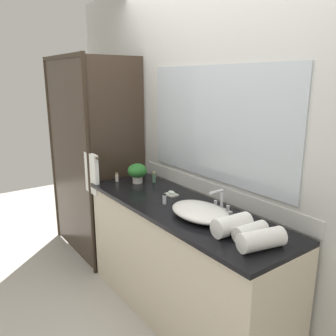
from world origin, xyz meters
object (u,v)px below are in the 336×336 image
Objects in this scene: amenity_bottle_body_wash at (117,177)px; soap_dish at (171,194)px; potted_plant at (137,172)px; rolled_towel_middle at (251,232)px; sink_basin at (200,212)px; rolled_towel_far_edge at (232,225)px; faucet at (221,204)px; amenity_bottle_lotion at (154,177)px; rolled_towel_near_edge at (262,240)px; amenity_bottle_conditioner at (165,199)px.

soap_dish is at bearing 15.73° from amenity_bottle_body_wash.
rolled_towel_middle is at bearing -2.39° from potted_plant.
rolled_towel_far_edge is (0.30, -0.02, 0.02)m from sink_basin.
faucet is 0.92m from potted_plant.
amenity_bottle_lotion reaches higher than amenity_bottle_body_wash.
rolled_towel_middle is (1.25, -0.18, 0.00)m from amenity_bottle_lotion.
faucet reaches higher than soap_dish.
sink_basin is at bearing 177.68° from rolled_towel_near_edge.
potted_plant reaches higher than rolled_towel_middle.
amenity_bottle_lotion and rolled_towel_middle have the same top height.
amenity_bottle_body_wash is (-1.06, -0.05, -0.00)m from sink_basin.
faucet is 1.08m from amenity_bottle_body_wash.
faucet is 0.44m from rolled_towel_middle.
rolled_towel_far_edge is at bearing -34.18° from faucet.
rolled_towel_near_edge is at bearing -21.88° from faucet.
rolled_towel_middle reaches higher than soap_dish.
soap_dish is at bearing 5.25° from potted_plant.
rolled_towel_middle is at bearing -6.24° from soap_dish.
potted_plant is 0.58m from amenity_bottle_conditioner.
potted_plant is at bearing -119.74° from amenity_bottle_lotion.
amenity_bottle_lotion is at bearing 169.29° from rolled_towel_far_edge.
rolled_towel_far_edge is (0.30, -0.20, 0.01)m from faucet.
rolled_towel_near_edge is at bearing -7.87° from soap_dish.
amenity_bottle_conditioner is at bearing -178.89° from rolled_towel_near_edge.
rolled_towel_far_edge reaches higher than sink_basin.
faucet is at bearing 90.00° from sink_basin.
amenity_bottle_body_wash is 1.47m from rolled_towel_middle.
rolled_towel_middle is at bearing 2.73° from amenity_bottle_body_wash.
rolled_towel_far_edge is at bearing -9.67° from soap_dish.
sink_basin is 5.74× the size of amenity_bottle_body_wash.
sink_basin is 0.30m from rolled_towel_far_edge.
amenity_bottle_lotion is 1.26m from rolled_towel_middle.
rolled_towel_middle is at bearing 17.54° from rolled_towel_far_edge.
sink_basin reaches higher than soap_dish.
faucet reaches higher than rolled_towel_far_edge.
rolled_towel_near_edge is (0.99, -0.14, 0.04)m from soap_dish.
potted_plant is at bearing 175.75° from rolled_towel_far_edge.
rolled_towel_near_edge is at bearing -3.82° from potted_plant.
potted_plant reaches higher than soap_dish.
potted_plant reaches higher than amenity_bottle_lotion.
rolled_towel_near_edge is at bearing 1.11° from amenity_bottle_conditioner.
amenity_bottle_lotion is 1.38m from rolled_towel_near_edge.
rolled_towel_far_edge is at bearing 1.48° from amenity_bottle_body_wash.
potted_plant reaches higher than amenity_bottle_conditioner.
faucet is 0.83× the size of rolled_towel_middle.
amenity_bottle_body_wash is at bearing -167.34° from faucet.
amenity_bottle_body_wash is 0.71m from amenity_bottle_conditioner.
potted_plant is 0.20m from amenity_bottle_body_wash.
rolled_towel_far_edge is at bearing 1.99° from amenity_bottle_conditioner.
sink_basin is 0.92m from potted_plant.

